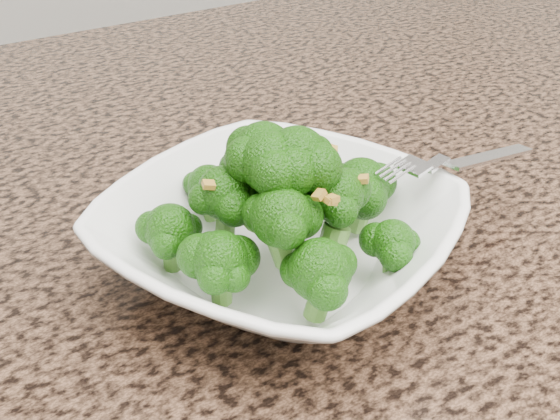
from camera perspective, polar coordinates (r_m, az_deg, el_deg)
granite_counter at (r=0.59m, az=2.47°, el=0.20°), size 1.64×1.04×0.03m
bowl at (r=0.48m, az=-0.00°, el=-2.19°), size 0.31×0.31×0.06m
broccoli_pile at (r=0.45m, az=-0.00°, el=4.59°), size 0.20×0.20×0.07m
garlic_topping at (r=0.43m, az=-0.00°, el=9.15°), size 0.12×0.12×0.01m
fork at (r=0.51m, az=12.84°, el=3.79°), size 0.18×0.06×0.01m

